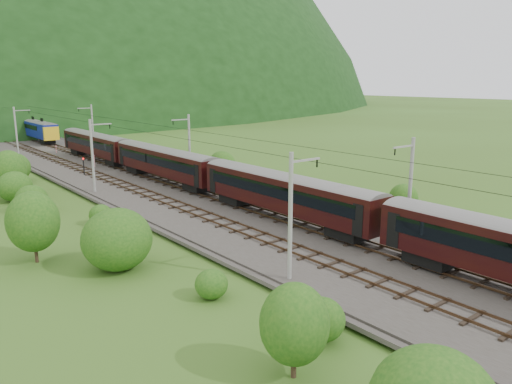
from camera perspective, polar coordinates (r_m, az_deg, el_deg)
ground at (r=36.16m, az=11.14°, el=-7.74°), size 600.00×600.00×0.00m
railbed at (r=42.83m, az=0.87°, el=-4.02°), size 14.00×220.00×0.30m
track_left at (r=41.34m, az=-1.70°, el=-4.33°), size 2.40×220.00×0.27m
track_right at (r=44.28m, az=3.27°, el=-3.18°), size 2.40×220.00×0.27m
catenary_left at (r=57.73m, az=-18.13°, el=4.14°), size 2.54×192.28×8.00m
catenary_right at (r=63.05m, az=-7.68°, el=5.34°), size 2.54×192.28×8.00m
overhead_wires at (r=41.36m, az=0.90°, el=5.23°), size 4.83×198.00×0.03m
train at (r=51.72m, az=-4.57°, el=2.52°), size 2.81×135.21×4.87m
hazard_post_near at (r=74.81m, az=-18.00°, el=3.40°), size 0.18×0.18×1.72m
hazard_post_far at (r=91.67m, az=-21.87°, el=4.59°), size 0.14×0.14×1.29m
signal at (r=68.97m, az=-19.10°, el=2.95°), size 0.25×0.25×2.23m
vegetation_left at (r=49.39m, az=-22.71°, el=-0.41°), size 10.72×150.28×6.07m
vegetation_right at (r=57.19m, az=3.14°, el=1.49°), size 7.21×96.11×3.23m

